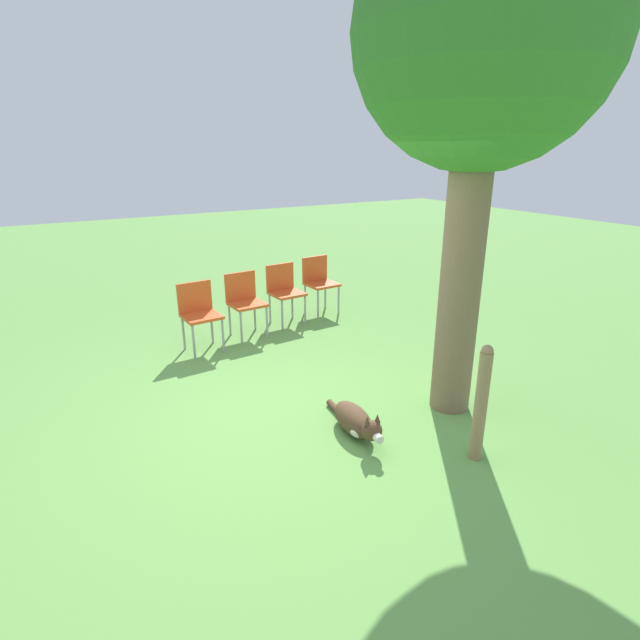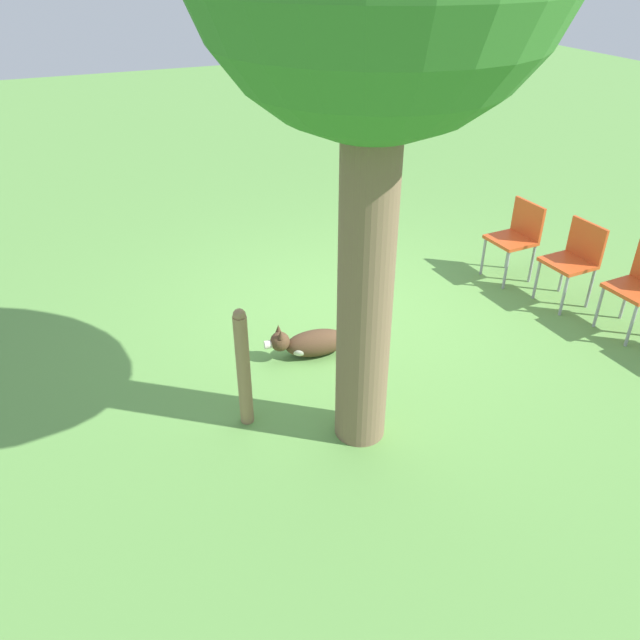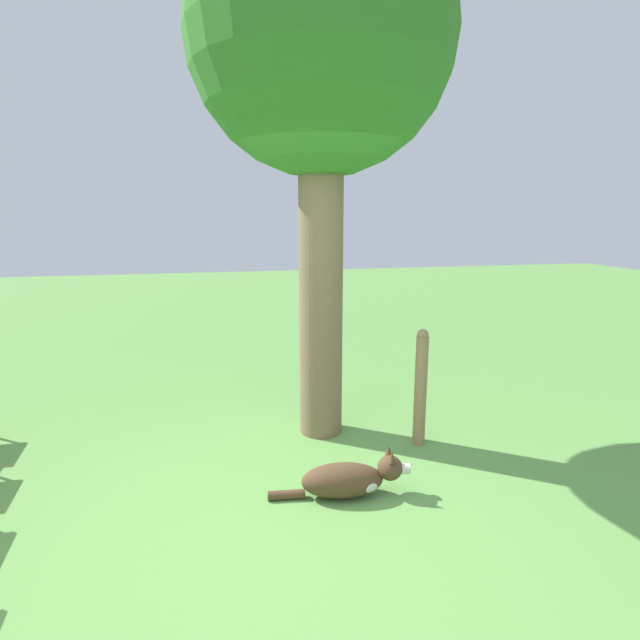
% 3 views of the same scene
% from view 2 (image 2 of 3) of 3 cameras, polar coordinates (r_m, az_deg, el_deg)
% --- Properties ---
extents(ground_plane, '(30.00, 30.00, 0.00)m').
position_cam_2_polar(ground_plane, '(6.22, 3.37, -0.05)').
color(ground_plane, '#609947').
extents(dog, '(1.00, 0.33, 0.34)m').
position_cam_2_polar(dog, '(5.63, -0.87, -2.12)').
color(dog, '#513823').
rests_on(dog, ground_plane).
extents(fence_post, '(0.10, 0.10, 1.02)m').
position_cam_2_polar(fence_post, '(4.70, -7.02, -4.32)').
color(fence_post, '#937551').
rests_on(fence_post, ground_plane).
extents(red_chair_0, '(0.45, 0.46, 0.86)m').
position_cam_2_polar(red_chair_0, '(7.15, 17.57, 7.49)').
color(red_chair_0, '#D14C1E').
rests_on(red_chair_0, ground_plane).
extents(red_chair_1, '(0.45, 0.46, 0.86)m').
position_cam_2_polar(red_chair_1, '(6.81, 22.26, 5.38)').
color(red_chair_1, '#D14C1E').
rests_on(red_chair_1, ground_plane).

